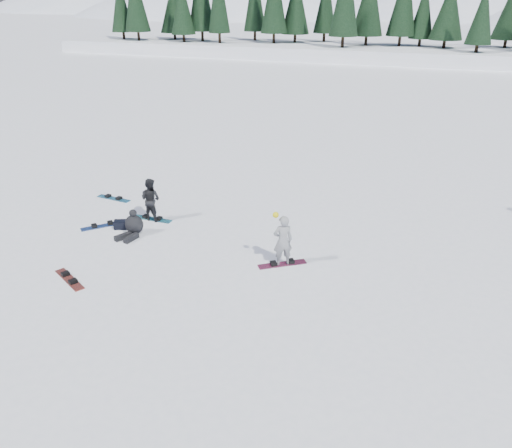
{
  "coord_description": "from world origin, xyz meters",
  "views": [
    {
      "loc": [
        5.83,
        -12.31,
        7.57
      ],
      "look_at": [
        1.1,
        0.79,
        1.1
      ],
      "focal_mm": 35.0,
      "sensor_mm": 36.0,
      "label": 1
    }
  ],
  "objects_px": {
    "gear_bag": "(121,225)",
    "snowboard_loose_a": "(103,226)",
    "snowboard_loose_b": "(69,279)",
    "seated_rider": "(133,225)",
    "snowboard_loose_c": "(114,199)",
    "snowboarder_woman": "(283,240)",
    "snowboarder_man": "(151,199)"
  },
  "relations": [
    {
      "from": "snowboarder_woman",
      "to": "snowboard_loose_b",
      "type": "height_order",
      "value": "snowboarder_woman"
    },
    {
      "from": "snowboarder_woman",
      "to": "snowboarder_man",
      "type": "distance_m",
      "value": 5.71
    },
    {
      "from": "snowboarder_man",
      "to": "snowboard_loose_c",
      "type": "height_order",
      "value": "snowboarder_man"
    },
    {
      "from": "snowboarder_man",
      "to": "snowboard_loose_a",
      "type": "distance_m",
      "value": 1.94
    },
    {
      "from": "seated_rider",
      "to": "snowboard_loose_b",
      "type": "xyz_separation_m",
      "value": [
        -0.13,
        -3.24,
        -0.33
      ]
    },
    {
      "from": "snowboard_loose_a",
      "to": "snowboarder_woman",
      "type": "bearing_deg",
      "value": -50.8
    },
    {
      "from": "seated_rider",
      "to": "snowboard_loose_c",
      "type": "relative_size",
      "value": 0.77
    },
    {
      "from": "seated_rider",
      "to": "snowboard_loose_b",
      "type": "height_order",
      "value": "seated_rider"
    },
    {
      "from": "snowboarder_woman",
      "to": "snowboard_loose_c",
      "type": "bearing_deg",
      "value": -51.56
    },
    {
      "from": "gear_bag",
      "to": "snowboarder_man",
      "type": "bearing_deg",
      "value": 58.77
    },
    {
      "from": "snowboarder_woman",
      "to": "snowboard_loose_a",
      "type": "xyz_separation_m",
      "value": [
        -6.85,
        0.46,
        -0.82
      ]
    },
    {
      "from": "snowboard_loose_b",
      "to": "snowboard_loose_c",
      "type": "height_order",
      "value": "same"
    },
    {
      "from": "snowboarder_woman",
      "to": "snowboard_loose_b",
      "type": "bearing_deg",
      "value": -4.08
    },
    {
      "from": "gear_bag",
      "to": "snowboard_loose_b",
      "type": "relative_size",
      "value": 0.3
    },
    {
      "from": "gear_bag",
      "to": "snowboard_loose_a",
      "type": "distance_m",
      "value": 0.74
    },
    {
      "from": "snowboarder_man",
      "to": "seated_rider",
      "type": "height_order",
      "value": "snowboarder_man"
    },
    {
      "from": "snowboard_loose_a",
      "to": "snowboard_loose_c",
      "type": "bearing_deg",
      "value": 69.11
    },
    {
      "from": "snowboard_loose_a",
      "to": "snowboard_loose_b",
      "type": "bearing_deg",
      "value": -116.12
    },
    {
      "from": "snowboard_loose_c",
      "to": "snowboarder_woman",
      "type": "bearing_deg",
      "value": -13.55
    },
    {
      "from": "gear_bag",
      "to": "snowboarder_woman",
      "type": "bearing_deg",
      "value": -5.05
    },
    {
      "from": "snowboarder_woman",
      "to": "snowboard_loose_c",
      "type": "relative_size",
      "value": 1.19
    },
    {
      "from": "seated_rider",
      "to": "snowboard_loose_a",
      "type": "xyz_separation_m",
      "value": [
        -1.43,
        0.18,
        -0.33
      ]
    },
    {
      "from": "seated_rider",
      "to": "snowboard_loose_c",
      "type": "distance_m",
      "value": 3.64
    },
    {
      "from": "seated_rider",
      "to": "snowboard_loose_c",
      "type": "height_order",
      "value": "seated_rider"
    },
    {
      "from": "seated_rider",
      "to": "gear_bag",
      "type": "distance_m",
      "value": 0.77
    },
    {
      "from": "snowboard_loose_a",
      "to": "snowboard_loose_b",
      "type": "distance_m",
      "value": 3.66
    },
    {
      "from": "snowboarder_man",
      "to": "gear_bag",
      "type": "relative_size",
      "value": 3.52
    },
    {
      "from": "snowboarder_woman",
      "to": "seated_rider",
      "type": "relative_size",
      "value": 1.54
    },
    {
      "from": "snowboard_loose_a",
      "to": "seated_rider",
      "type": "bearing_deg",
      "value": -54.14
    },
    {
      "from": "snowboard_loose_a",
      "to": "gear_bag",
      "type": "bearing_deg",
      "value": -40.8
    },
    {
      "from": "snowboarder_man",
      "to": "seated_rider",
      "type": "relative_size",
      "value": 1.37
    },
    {
      "from": "snowboarder_woman",
      "to": "snowboard_loose_b",
      "type": "distance_m",
      "value": 6.34
    }
  ]
}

